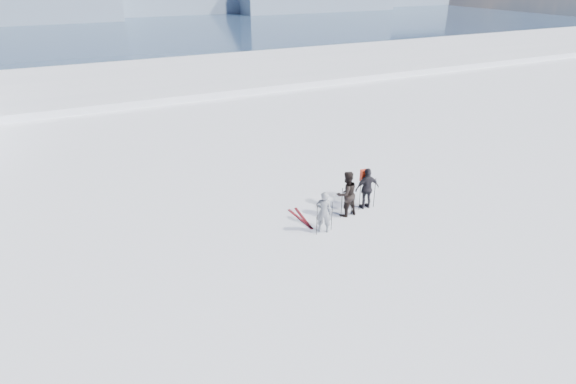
{
  "coord_description": "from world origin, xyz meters",
  "views": [
    {
      "loc": [
        -8.48,
        -9.49,
        8.54
      ],
      "look_at": [
        -2.5,
        3.0,
        1.64
      ],
      "focal_mm": 28.0,
      "sensor_mm": 36.0,
      "label": 1
    }
  ],
  "objects_px": {
    "skier_dark": "(346,194)",
    "skis_loose": "(302,218)",
    "skier_pack": "(367,188)",
    "skier_grey": "(324,212)"
  },
  "relations": [
    {
      "from": "skier_grey",
      "to": "skier_pack",
      "type": "xyz_separation_m",
      "value": [
        2.41,
        0.83,
        0.05
      ]
    },
    {
      "from": "skier_pack",
      "to": "skis_loose",
      "type": "distance_m",
      "value": 2.85
    },
    {
      "from": "skis_loose",
      "to": "skier_dark",
      "type": "bearing_deg",
      "value": -14.9
    },
    {
      "from": "skier_grey",
      "to": "skier_dark",
      "type": "height_order",
      "value": "skier_dark"
    },
    {
      "from": "skier_grey",
      "to": "skier_pack",
      "type": "height_order",
      "value": "skier_pack"
    },
    {
      "from": "skier_grey",
      "to": "skis_loose",
      "type": "bearing_deg",
      "value": -40.8
    },
    {
      "from": "skier_grey",
      "to": "skis_loose",
      "type": "relative_size",
      "value": 0.94
    },
    {
      "from": "skis_loose",
      "to": "skier_pack",
      "type": "bearing_deg",
      "value": -6.43
    },
    {
      "from": "skier_grey",
      "to": "skier_pack",
      "type": "distance_m",
      "value": 2.55
    },
    {
      "from": "skier_dark",
      "to": "skis_loose",
      "type": "distance_m",
      "value": 1.94
    }
  ]
}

